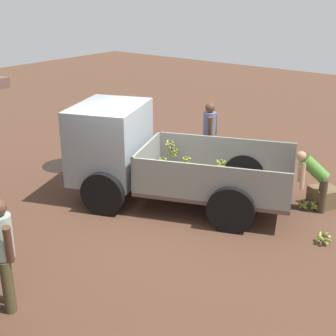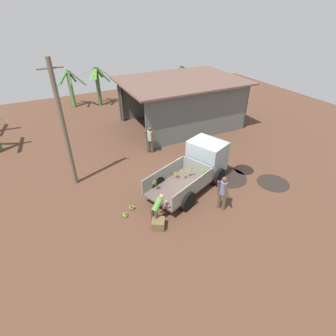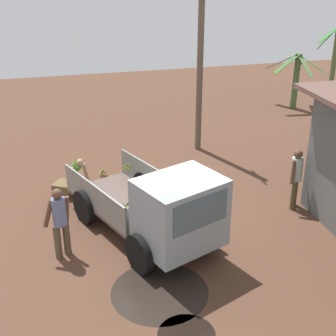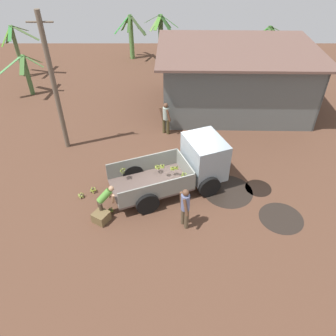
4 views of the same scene
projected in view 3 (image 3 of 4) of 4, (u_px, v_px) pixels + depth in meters
The scene contains 15 objects.
ground at pixel (173, 237), 11.53m from camera, with size 36.00×36.00×0.00m, color #533627.
mud_patch_1 at pixel (186, 334), 8.56m from camera, with size 1.07×1.07×0.01m, color black.
mud_patch_2 at pixel (160, 292), 9.64m from camera, with size 2.03×2.03×0.01m, color black.
cargo_truck at pixel (166, 211), 10.60m from camera, with size 4.85×3.32×2.02m.
utility_pole at pixel (200, 62), 15.52m from camera, with size 1.04×0.21×6.13m.
banana_palm_3 at pixel (335, 58), 22.53m from camera, with size 2.55×2.33×3.31m.
banana_palm_4 at pixel (296, 79), 20.78m from camera, with size 2.46×2.42×2.43m.
person_foreground_visitor at pixel (60, 220), 10.44m from camera, with size 0.43×0.67×1.72m.
person_worker_loading at pixel (76, 173), 13.22m from camera, with size 0.74×0.65×1.25m.
person_bystander_near_shed at pixel (296, 176), 12.53m from camera, with size 0.62×0.52×1.69m.
banana_bunch_on_ground_0 at pixel (103, 172), 14.68m from camera, with size 0.25×0.26×0.21m.
banana_bunch_on_ground_1 at pixel (76, 191), 13.55m from camera, with size 0.27×0.27×0.19m.
banana_bunch_on_ground_2 at pixel (81, 194), 13.37m from camera, with size 0.22×0.22×0.19m.
banana_bunch_on_ground_3 at pixel (115, 176), 14.38m from camera, with size 0.27×0.27×0.22m.
wooden_crate_0 at pixel (64, 189), 13.47m from camera, with size 0.52×0.52×0.39m, color brown.
Camera 3 is at (9.42, -2.65, 6.33)m, focal length 50.00 mm.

